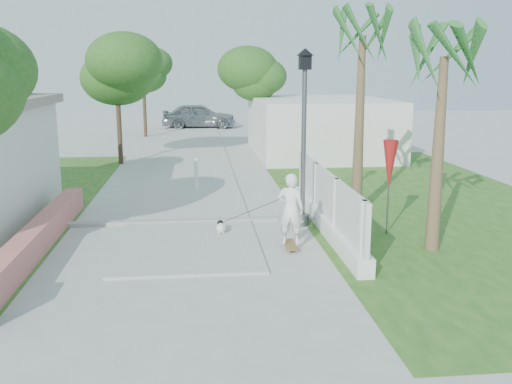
{
  "coord_description": "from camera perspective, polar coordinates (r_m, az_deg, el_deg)",
  "views": [
    {
      "loc": [
        0.25,
        -8.48,
        3.94
      ],
      "look_at": [
        1.61,
        4.6,
        1.1
      ],
      "focal_mm": 40.0,
      "sensor_mm": 36.0,
      "label": 1
    }
  ],
  "objects": [
    {
      "name": "tree_path_far",
      "position": [
        34.59,
        -11.19,
        11.75
      ],
      "size": [
        3.2,
        3.2,
        5.17
      ],
      "color": "#4C3826",
      "rests_on": "ground"
    },
    {
      "name": "dog",
      "position": [
        13.85,
        -3.54,
        -3.55
      ],
      "size": [
        0.24,
        0.51,
        0.35
      ],
      "rotation": [
        0.0,
        0.0,
        0.04
      ],
      "color": "white",
      "rests_on": "ground"
    },
    {
      "name": "bollard",
      "position": [
        18.78,
        -5.99,
        1.82
      ],
      "size": [
        0.14,
        0.14,
        1.09
      ],
      "color": "white",
      "rests_on": "ground"
    },
    {
      "name": "curb",
      "position": [
        14.99,
        -6.69,
        -2.93
      ],
      "size": [
        6.5,
        0.25,
        0.1
      ],
      "primitive_type": "cube",
      "color": "#999993",
      "rests_on": "ground"
    },
    {
      "name": "palm_near",
      "position": [
        12.76,
        18.25,
        11.66
      ],
      "size": [
        1.8,
        1.8,
        4.7
      ],
      "color": "brown",
      "rests_on": "ground"
    },
    {
      "name": "tree_path_right",
      "position": [
        28.62,
        0.03,
        11.29
      ],
      "size": [
        3.0,
        3.0,
        4.79
      ],
      "color": "#4C3826",
      "rests_on": "ground"
    },
    {
      "name": "grass_right",
      "position": [
        18.24,
        15.95,
        -0.75
      ],
      "size": [
        8.0,
        20.0,
        0.01
      ],
      "primitive_type": "cube",
      "color": "#28581B",
      "rests_on": "ground"
    },
    {
      "name": "patio_umbrella",
      "position": [
        13.94,
        13.22,
        2.56
      ],
      "size": [
        0.36,
        0.36,
        2.3
      ],
      "color": "#59595E",
      "rests_on": "ground"
    },
    {
      "name": "street_lamp",
      "position": [
        14.31,
        4.8,
        6.07
      ],
      "size": [
        0.44,
        0.44,
        4.44
      ],
      "color": "#59595E",
      "rests_on": "ground"
    },
    {
      "name": "palm_far",
      "position": [
        15.61,
        10.57,
        13.98
      ],
      "size": [
        1.8,
        1.8,
        5.3
      ],
      "color": "brown",
      "rests_on": "ground"
    },
    {
      "name": "tree_path_left",
      "position": [
        24.67,
        -13.74,
        11.56
      ],
      "size": [
        3.4,
        3.4,
        5.23
      ],
      "color": "#4C3826",
      "rests_on": "ground"
    },
    {
      "name": "pink_wall",
      "position": [
        13.06,
        -21.53,
        -4.82
      ],
      "size": [
        0.45,
        8.2,
        0.8
      ],
      "color": "#D56E6D",
      "rests_on": "ground"
    },
    {
      "name": "building_right",
      "position": [
        27.22,
        6.33,
        6.54
      ],
      "size": [
        6.0,
        8.0,
        2.6
      ],
      "primitive_type": "cube",
      "color": "silver",
      "rests_on": "ground"
    },
    {
      "name": "lattice_fence",
      "position": [
        14.25,
        7.01,
        -1.69
      ],
      "size": [
        0.35,
        7.0,
        1.5
      ],
      "color": "white",
      "rests_on": "ground"
    },
    {
      "name": "ground",
      "position": [
        9.35,
        -7.09,
        -12.82
      ],
      "size": [
        90.0,
        90.0,
        0.0
      ],
      "primitive_type": "plane",
      "color": "#B7B7B2",
      "rests_on": "ground"
    },
    {
      "name": "path_strip",
      "position": [
        28.75,
        -6.39,
        4.29
      ],
      "size": [
        3.2,
        36.0,
        0.06
      ],
      "primitive_type": "cube",
      "color": "#B7B7B2",
      "rests_on": "ground"
    },
    {
      "name": "parked_car",
      "position": [
        39.38,
        -5.75,
        7.61
      ],
      "size": [
        4.96,
        2.0,
        1.69
      ],
      "primitive_type": "imported",
      "rotation": [
        0.0,
        0.0,
        1.57
      ],
      "color": "#9C9EA3",
      "rests_on": "ground"
    },
    {
      "name": "skateboarder",
      "position": [
        13.13,
        0.08,
        -1.95
      ],
      "size": [
        1.84,
        1.82,
        1.71
      ],
      "rotation": [
        0.0,
        0.0,
        2.86
      ],
      "color": "olive",
      "rests_on": "ground"
    }
  ]
}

